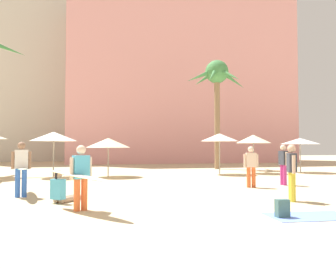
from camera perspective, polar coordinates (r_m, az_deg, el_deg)
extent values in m
plane|color=#C6B28C|center=(6.16, 14.17, -17.21)|extent=(120.00, 120.00, 0.00)
cube|color=pink|center=(40.90, 1.65, 8.42)|extent=(25.06, 11.13, 18.41)
cube|color=beige|center=(49.85, -23.35, 13.08)|extent=(15.21, 10.27, 29.32)
cylinder|color=#896B4C|center=(26.18, 8.31, 2.44)|extent=(0.43, 0.43, 7.49)
sphere|color=#428447|center=(26.75, 8.26, 10.46)|extent=(1.78, 1.78, 1.78)
cone|color=#428447|center=(27.31, 10.92, 9.03)|extent=(2.16, 0.64, 1.44)
cone|color=#428447|center=(28.16, 8.35, 9.13)|extent=(1.22, 2.22, 1.03)
cone|color=#428447|center=(27.76, 6.06, 9.30)|extent=(1.25, 2.21, 1.02)
cone|color=#428447|center=(26.01, 5.38, 9.79)|extent=(2.22, 0.65, 1.26)
cone|color=#428447|center=(25.29, 7.56, 9.93)|extent=(1.50, 1.99, 1.44)
cone|color=#428447|center=(25.60, 10.40, 9.89)|extent=(1.10, 2.16, 1.37)
cylinder|color=gray|center=(19.07, -10.08, -3.82)|extent=(0.06, 0.06, 2.15)
cone|color=beige|center=(19.07, -10.06, -1.40)|extent=(2.47, 2.47, 0.53)
cylinder|color=gray|center=(23.74, 21.47, -3.28)|extent=(0.06, 0.06, 2.25)
cone|color=white|center=(23.74, 21.43, -1.05)|extent=(2.52, 2.52, 0.39)
cylinder|color=gray|center=(20.79, 8.71, -3.24)|extent=(0.06, 0.06, 2.49)
cone|color=white|center=(20.80, 8.70, -0.48)|extent=(2.31, 2.31, 0.48)
cylinder|color=gray|center=(19.51, -18.80, -3.22)|extent=(0.06, 0.06, 2.48)
cone|color=white|center=(19.51, -18.76, -0.31)|extent=(2.53, 2.53, 0.50)
cylinder|color=gray|center=(22.05, 14.26, -3.21)|extent=(0.06, 0.06, 2.44)
cone|color=beige|center=(22.05, 14.24, -0.74)|extent=(2.21, 2.21, 0.54)
cube|color=#6684E0|center=(8.71, 22.91, -12.61)|extent=(2.01, 1.23, 0.01)
cube|color=#3A5D5C|center=(8.30, 18.77, -11.77)|extent=(0.30, 0.18, 0.42)
cube|color=#2E4A49|center=(8.42, 18.34, -12.22)|extent=(0.21, 0.06, 0.18)
cylinder|color=orange|center=(9.03, -13.98, -9.79)|extent=(0.22, 0.22, 0.81)
cylinder|color=orange|center=(8.95, -15.14, -9.85)|extent=(0.22, 0.22, 0.81)
cube|color=#4CB2DB|center=(8.92, -14.51, -5.34)|extent=(0.46, 0.38, 0.59)
sphere|color=beige|center=(8.91, -14.48, -2.53)|extent=(0.32, 0.32, 0.24)
cylinder|color=beige|center=(9.04, -13.08, -5.54)|extent=(0.14, 0.14, 0.56)
cylinder|color=beige|center=(8.82, -15.98, -5.59)|extent=(0.14, 0.14, 0.56)
ellipsoid|color=white|center=(8.64, -14.59, -6.83)|extent=(1.94, 2.49, 0.20)
ellipsoid|color=gold|center=(8.64, -14.59, -6.83)|extent=(1.96, 2.51, 0.18)
cube|color=black|center=(9.60, -18.41, -6.64)|extent=(0.08, 0.10, 0.19)
cylinder|color=blue|center=(12.01, -23.14, -7.49)|extent=(0.19, 0.19, 0.94)
cylinder|color=blue|center=(12.00, -24.10, -7.48)|extent=(0.19, 0.19, 0.94)
cube|color=white|center=(11.96, -23.56, -3.83)|extent=(0.44, 0.30, 0.59)
sphere|color=#936B51|center=(11.95, -23.53, -1.74)|extent=(0.29, 0.29, 0.24)
cylinder|color=#936B51|center=(11.97, -22.36, -4.02)|extent=(0.12, 0.12, 0.56)
cylinder|color=#936B51|center=(11.95, -24.76, -3.98)|extent=(0.12, 0.12, 0.56)
ellipsoid|color=beige|center=(12.27, -23.32, -5.35)|extent=(0.86, 2.93, 0.18)
ellipsoid|color=#18C2C2|center=(12.27, -23.32, -5.35)|extent=(0.88, 2.95, 0.15)
cube|color=black|center=(13.44, -23.32, -5.79)|extent=(0.04, 0.11, 0.18)
cylinder|color=gold|center=(10.75, 20.36, -8.35)|extent=(0.20, 0.20, 0.87)
cylinder|color=gold|center=(10.95, 20.12, -8.24)|extent=(0.20, 0.20, 0.87)
cube|color=#333842|center=(10.80, 20.19, -4.51)|extent=(0.34, 0.45, 0.57)
sphere|color=#D1A889|center=(10.79, 20.16, -2.25)|extent=(0.31, 0.31, 0.24)
cylinder|color=#D1A889|center=(10.56, 20.50, -4.75)|extent=(0.13, 0.13, 0.54)
cylinder|color=#D1A889|center=(11.04, 19.90, -4.64)|extent=(0.13, 0.13, 0.54)
cylinder|color=#B7337F|center=(15.31, 19.14, -6.52)|extent=(0.16, 0.16, 0.87)
cylinder|color=#B7337F|center=(15.48, 18.73, -6.47)|extent=(0.16, 0.16, 0.87)
cube|color=#333842|center=(15.36, 18.90, -3.76)|extent=(0.23, 0.41, 0.60)
sphere|color=beige|center=(15.35, 18.88, -2.11)|extent=(0.25, 0.25, 0.24)
cylinder|color=beige|center=(15.15, 19.42, -3.90)|extent=(0.10, 0.10, 0.57)
cylinder|color=beige|center=(15.57, 18.40, -3.87)|extent=(0.10, 0.10, 0.57)
cylinder|color=tan|center=(10.72, -16.98, -10.31)|extent=(0.64, 0.75, 0.16)
cylinder|color=tan|center=(10.59, -16.17, -10.43)|extent=(0.64, 0.75, 0.16)
cube|color=#4CB2DB|center=(10.31, -18.12, -8.78)|extent=(0.45, 0.42, 0.58)
sphere|color=tan|center=(10.27, -18.09, -6.41)|extent=(0.34, 0.34, 0.24)
cylinder|color=orange|center=(14.11, 13.49, -7.06)|extent=(0.19, 0.19, 0.82)
cylinder|color=orange|center=(14.15, 14.28, -7.03)|extent=(0.19, 0.19, 0.82)
cube|color=beige|center=(14.09, 13.86, -4.20)|extent=(0.44, 0.30, 0.58)
sphere|color=beige|center=(14.08, 13.84, -2.45)|extent=(0.29, 0.29, 0.24)
cylinder|color=beige|center=(14.03, 12.86, -4.36)|extent=(0.12, 0.12, 0.55)
cylinder|color=beige|center=(14.15, 14.84, -4.33)|extent=(0.12, 0.12, 0.55)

